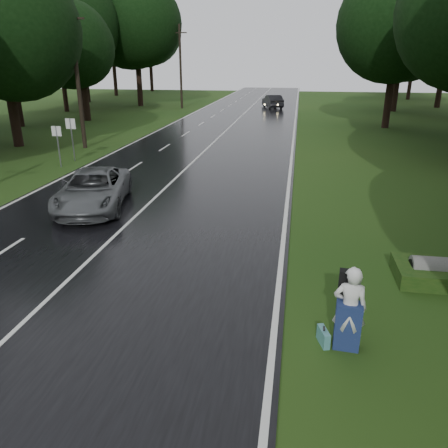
{
  "coord_description": "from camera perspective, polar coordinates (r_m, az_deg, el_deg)",
  "views": [
    {
      "loc": [
        6.05,
        -9.27,
        5.79
      ],
      "look_at": [
        4.02,
        2.98,
        1.1
      ],
      "focal_mm": 35.06,
      "sensor_mm": 36.0,
      "label": 1
    }
  ],
  "objects": [
    {
      "name": "far_car",
      "position": [
        57.45,
        6.35,
        15.62
      ],
      "size": [
        3.08,
        5.11,
        1.59
      ],
      "primitive_type": "imported",
      "rotation": [
        0.0,
        0.0,
        3.45
      ],
      "color": "black",
      "rests_on": "road"
    },
    {
      "name": "tree_left_f",
      "position": [
        61.14,
        -10.8,
        14.9
      ],
      "size": [
        11.49,
        11.49,
        17.95
      ],
      "primitive_type": null,
      "color": "black",
      "rests_on": "ground"
    },
    {
      "name": "suitcase",
      "position": [
        9.98,
        12.82,
        -14.12
      ],
      "size": [
        0.28,
        0.51,
        0.35
      ],
      "primitive_type": "cube",
      "rotation": [
        0.0,
        0.0,
        0.3
      ],
      "color": "teal",
      "rests_on": "ground"
    },
    {
      "name": "tree_right_e",
      "position": [
        42.94,
        20.23,
        11.7
      ],
      "size": [
        9.47,
        9.47,
        14.79
      ],
      "primitive_type": null,
      "color": "black",
      "rests_on": "ground"
    },
    {
      "name": "road_sign_b",
      "position": [
        28.35,
        -18.86,
        7.8
      ],
      "size": [
        0.61,
        0.1,
        2.53
      ],
      "primitive_type": null,
      "color": "white",
      "rests_on": "ground"
    },
    {
      "name": "lane_center",
      "position": [
        30.43,
        -2.25,
        9.79
      ],
      "size": [
        0.12,
        140.0,
        0.01
      ],
      "primitive_type": "cube",
      "color": "silver",
      "rests_on": "road"
    },
    {
      "name": "road",
      "position": [
        30.44,
        -2.25,
        9.74
      ],
      "size": [
        12.0,
        140.0,
        0.04
      ],
      "primitive_type": "cube",
      "color": "black",
      "rests_on": "ground"
    },
    {
      "name": "utility_pole_far",
      "position": [
        57.37,
        -5.5,
        14.8
      ],
      "size": [
        1.8,
        0.28,
        9.74
      ],
      "primitive_type": null,
      "color": "black",
      "rests_on": "ground"
    },
    {
      "name": "ground",
      "position": [
        12.49,
        -21.12,
        -8.45
      ],
      "size": [
        160.0,
        160.0,
        0.0
      ],
      "primitive_type": "plane",
      "color": "#244113",
      "rests_on": "ground"
    },
    {
      "name": "tree_left_e",
      "position": [
        47.42,
        -17.34,
        12.77
      ],
      "size": [
        7.78,
        7.78,
        12.15
      ],
      "primitive_type": null,
      "color": "black",
      "rests_on": "ground"
    },
    {
      "name": "tree_right_f",
      "position": [
        57.28,
        21.17,
        13.55
      ],
      "size": [
        8.64,
        8.64,
        13.49
      ],
      "primitive_type": null,
      "color": "black",
      "rests_on": "ground"
    },
    {
      "name": "hitchhiker",
      "position": [
        9.63,
        16.0,
        -10.82
      ],
      "size": [
        0.73,
        0.66,
        1.91
      ],
      "color": "silver",
      "rests_on": "ground"
    },
    {
      "name": "road_sign_a",
      "position": [
        26.94,
        -20.47,
        6.98
      ],
      "size": [
        0.56,
        0.1,
        2.32
      ],
      "primitive_type": null,
      "color": "white",
      "rests_on": "ground"
    },
    {
      "name": "tree_left_d",
      "position": [
        34.82,
        -25.15,
        9.19
      ],
      "size": [
        8.09,
        8.09,
        12.63
      ],
      "primitive_type": null,
      "color": "black",
      "rests_on": "ground"
    },
    {
      "name": "culvert",
      "position": [
        13.64,
        25.81,
        -6.66
      ],
      "size": [
        1.4,
        0.7,
        0.7
      ],
      "primitive_type": "cylinder",
      "rotation": [
        0.0,
        1.57,
        0.0
      ],
      "color": "slate",
      "rests_on": "ground"
    },
    {
      "name": "grey_car",
      "position": [
        18.73,
        -16.68,
        4.33
      ],
      "size": [
        3.7,
        5.86,
        1.51
      ],
      "primitive_type": "imported",
      "rotation": [
        0.0,
        0.0,
        0.23
      ],
      "color": "#55585A",
      "rests_on": "road"
    },
    {
      "name": "utility_pole_mid",
      "position": [
        32.46,
        -17.64,
        9.46
      ],
      "size": [
        1.8,
        0.28,
        9.12
      ],
      "primitive_type": null,
      "color": "black",
      "rests_on": "ground"
    }
  ]
}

